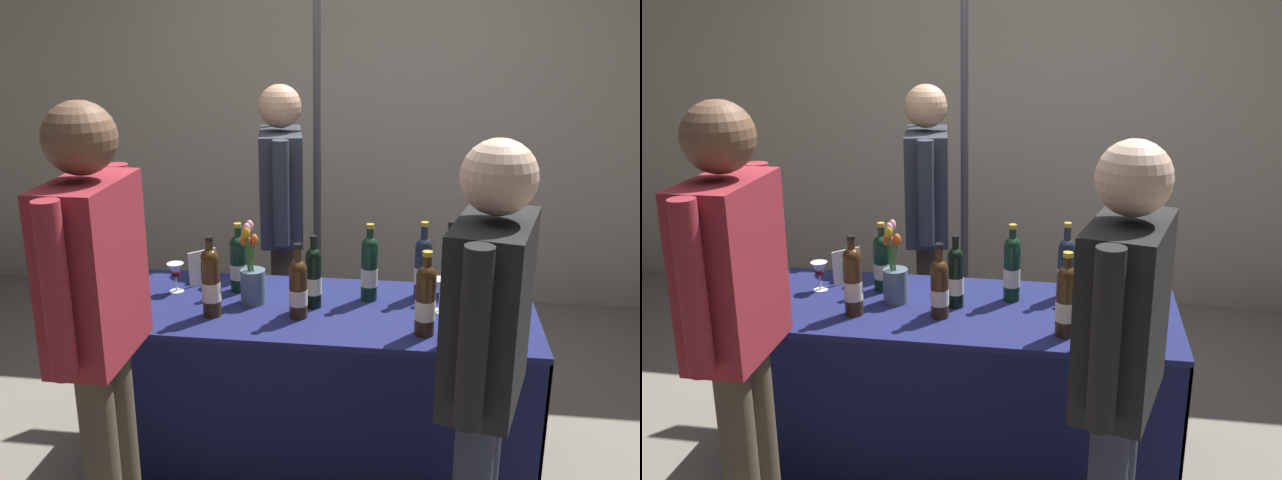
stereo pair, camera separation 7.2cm
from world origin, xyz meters
The scene contains 21 objects.
ground_plane centered at (0.00, 0.00, 0.00)m, with size 12.00×12.00×0.00m, color gray.
back_partition centered at (0.00, 2.04, 1.32)m, with size 6.89×0.12×2.63m, color #B2A893.
tasting_table centered at (0.00, 0.00, 0.51)m, with size 1.80×0.71×0.72m.
featured_wine_bottle centered at (0.54, 0.23, 0.86)m, with size 0.07×0.07×0.33m.
display_bottle_0 centered at (-0.07, -0.11, 0.85)m, with size 0.08×0.08×0.31m.
display_bottle_1 centered at (0.20, 0.12, 0.87)m, with size 0.07×0.07×0.34m.
display_bottle_2 centered at (-0.43, -0.14, 0.87)m, with size 0.08×0.08×0.34m.
display_bottle_3 centered at (0.43, 0.19, 0.86)m, with size 0.07×0.07×0.34m.
display_bottle_4 centered at (0.44, -0.21, 0.87)m, with size 0.08×0.08×0.34m.
display_bottle_5 centered at (0.59, -0.23, 0.87)m, with size 0.07×0.07×0.34m.
display_bottle_6 centered at (-0.38, 0.15, 0.86)m, with size 0.08×0.08×0.31m.
display_bottle_7 centered at (-0.03, 0.01, 0.86)m, with size 0.07×0.07×0.31m.
display_bottle_8 centered at (0.77, -0.17, 0.85)m, with size 0.07×0.07×0.31m.
wine_glass_near_vendor centered at (0.50, 0.03, 0.83)m, with size 0.08×0.08×0.14m.
wine_glass_mid centered at (-0.66, 0.10, 0.82)m, with size 0.08×0.08×0.13m.
flower_vase centered at (-0.29, 0.02, 0.84)m, with size 0.11×0.11×0.36m.
brochure_stand centered at (-0.57, 0.21, 0.80)m, with size 0.14×0.01×0.16m, color silver.
vendor_presenter centered at (-0.30, 0.75, 0.94)m, with size 0.29×0.59×1.58m.
taster_foreground_right centered at (-0.63, -0.75, 1.00)m, with size 0.23×0.58×1.67m.
taster_foreground_left centered at (0.61, -0.79, 0.95)m, with size 0.30×0.57×1.59m.
booth_signpost centered at (-0.18, 1.17, 1.43)m, with size 0.62×0.04×2.26m.
Camera 2 is at (0.46, -2.79, 1.92)m, focal length 40.55 mm.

